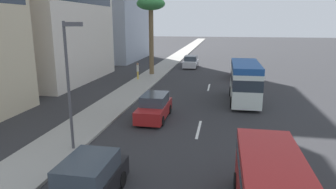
{
  "coord_description": "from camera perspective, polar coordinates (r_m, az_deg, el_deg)",
  "views": [
    {
      "loc": [
        -4.96,
        -1.28,
        6.37
      ],
      "look_at": [
        16.68,
        2.68,
        1.06
      ],
      "focal_mm": 32.23,
      "sensor_mm": 36.0,
      "label": 1
    }
  ],
  "objects": [
    {
      "name": "ground_plane",
      "position": [
        37.04,
        8.25,
        3.54
      ],
      "size": [
        198.0,
        198.0,
        0.0
      ],
      "primitive_type": "plane",
      "color": "#2D2D30"
    },
    {
      "name": "sidewalk_right",
      "position": [
        37.94,
        -2.52,
        4.02
      ],
      "size": [
        162.0,
        2.96,
        0.15
      ],
      "primitive_type": "cube",
      "color": "#9E9B93",
      "rests_on": "ground_plane"
    },
    {
      "name": "lane_stripe_mid",
      "position": [
        18.55,
        5.83,
        -6.56
      ],
      "size": [
        3.2,
        0.16,
        0.01
      ],
      "primitive_type": "cube",
      "color": "silver",
      "rests_on": "ground_plane"
    },
    {
      "name": "lane_stripe_far",
      "position": [
        30.38,
        7.73,
        1.36
      ],
      "size": [
        3.2,
        0.16,
        0.01
      ],
      "primitive_type": "cube",
      "color": "silver",
      "rests_on": "ground_plane"
    },
    {
      "name": "car_lead",
      "position": [
        11.55,
        -15.09,
        -15.94
      ],
      "size": [
        4.31,
        1.87,
        1.64
      ],
      "rotation": [
        0.0,
        0.0,
        3.14
      ],
      "color": "black",
      "rests_on": "ground_plane"
    },
    {
      "name": "car_second",
      "position": [
        36.07,
        13.52,
        4.29
      ],
      "size": [
        4.64,
        1.85,
        1.65
      ],
      "color": "#A51E1E",
      "rests_on": "ground_plane"
    },
    {
      "name": "car_third",
      "position": [
        20.29,
        -2.6,
        -2.44
      ],
      "size": [
        4.3,
        1.8,
        1.65
      ],
      "rotation": [
        0.0,
        0.0,
        3.14
      ],
      "color": "#A51E1E",
      "rests_on": "ground_plane"
    },
    {
      "name": "minibus_fourth",
      "position": [
        25.04,
        14.34,
        2.52
      ],
      "size": [
        6.58,
        2.27,
        3.2
      ],
      "color": "silver",
      "rests_on": "ground_plane"
    },
    {
      "name": "van_fifth",
      "position": [
        10.84,
        18.64,
        -15.2
      ],
      "size": [
        4.62,
        2.12,
        2.23
      ],
      "color": "#A51E1E",
      "rests_on": "ground_plane"
    },
    {
      "name": "car_sixth",
      "position": [
        43.37,
        4.32,
        6.14
      ],
      "size": [
        4.29,
        1.91,
        1.66
      ],
      "rotation": [
        0.0,
        0.0,
        3.14
      ],
      "color": "silver",
      "rests_on": "ground_plane"
    },
    {
      "name": "pedestrian_near_lamp",
      "position": [
        33.58,
        -5.74,
        4.61
      ],
      "size": [
        0.36,
        0.28,
        1.83
      ],
      "rotation": [
        0.0,
        0.0,
        0.21
      ],
      "color": "gold",
      "rests_on": "sidewalk_right"
    },
    {
      "name": "palm_tree",
      "position": [
        36.69,
        -3.26,
        15.94
      ],
      "size": [
        3.33,
        3.33,
        9.04
      ],
      "color": "brown",
      "rests_on": "sidewalk_right"
    },
    {
      "name": "street_lamp",
      "position": [
        15.11,
        -18.11,
        4.11
      ],
      "size": [
        0.24,
        0.97,
        6.27
      ],
      "color": "#4C4C51",
      "rests_on": "sidewalk_right"
    }
  ]
}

